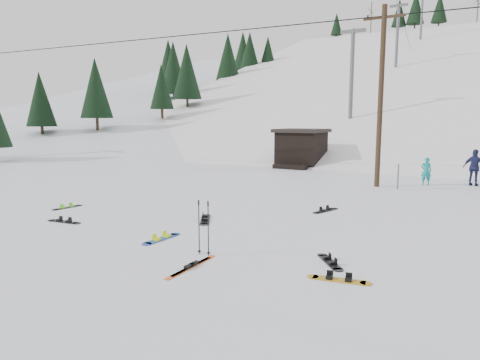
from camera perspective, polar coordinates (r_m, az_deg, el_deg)
The scene contains 22 objects.
ground at distance 11.38m, azimuth -8.52°, elevation -9.61°, with size 200.00×200.00×0.00m, color white.
ski_slope at distance 65.66m, azimuth 23.34°, elevation -6.17°, with size 60.00×75.00×45.00m, color white.
ridge_left at distance 72.30m, azimuth -7.01°, elevation -3.47°, with size 34.00×85.00×38.00m, color white.
treeline_left at distance 63.44m, azimuth -10.10°, elevation 4.88°, with size 20.00×64.00×10.00m, color black, non-canonical shape.
treeline_crest at distance 94.76m, azimuth 26.00°, elevation 5.22°, with size 50.00×6.00×10.00m, color black, non-canonical shape.
utility_pole at distance 22.99m, azimuth 18.26°, elevation 10.79°, with size 2.00×0.26×9.00m.
trail_sign at distance 22.44m, azimuth 20.39°, elevation 2.05°, with size 0.50×0.09×1.85m.
lift_hut at distance 31.74m, azimuth 8.15°, elevation 4.27°, with size 3.40×4.10×2.75m.
lift_tower_near at distance 40.18m, azimuth 14.70°, elevation 14.16°, with size 2.20×0.36×8.00m.
lift_tower_mid at distance 60.43m, azimuth 20.26°, elevation 18.03°, with size 2.20×0.36×8.00m.
lift_tower_far at distance 81.08m, azimuth 23.09°, elevation 19.89°, with size 2.20×0.36×8.00m.
hero_snowboard at distance 12.69m, azimuth -10.41°, elevation -7.66°, with size 0.32×1.49×0.10m.
hero_skis at distance 10.30m, azimuth -6.50°, elevation -11.34°, with size 0.13×1.88×0.10m.
ski_poles at distance 10.98m, azimuth -4.88°, elevation -6.29°, with size 0.39×0.10×1.41m.
board_scatter_a at distance 15.68m, azimuth -22.42°, elevation -5.13°, with size 1.36×0.40×0.10m.
board_scatter_b at distance 14.84m, azimuth -4.65°, elevation -5.23°, with size 1.02×1.45×0.12m.
board_scatter_c at distance 18.12m, azimuth -22.04°, elevation -3.38°, with size 0.35×1.28×0.09m.
board_scatter_d at distance 10.77m, azimuth 11.89°, elevation -10.60°, with size 0.93×1.10×0.09m.
board_scatter_e at distance 9.69m, azimuth 13.04°, elevation -12.80°, with size 1.36×0.45×0.10m.
board_scatter_f at distance 16.55m, azimuth 11.36°, elevation -3.98°, with size 0.62×1.38×0.10m.
skier_teal at distance 24.62m, azimuth 23.57°, elevation 1.10°, with size 0.53×0.35×1.46m, color #0D8B88.
skier_navy at distance 25.32m, azimuth 28.81°, elevation 1.46°, with size 1.12×0.47×1.91m, color #1D2148.
Camera 1 is at (6.80, -8.45, 3.45)m, focal length 32.00 mm.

